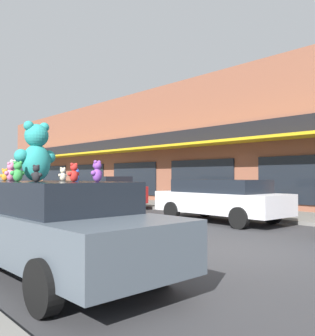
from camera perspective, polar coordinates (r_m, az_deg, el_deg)
ground_plane at (r=8.12m, az=11.35°, el=-12.32°), size 260.00×260.00×0.00m
storefront_row at (r=28.82m, az=8.24°, el=2.47°), size 16.20×39.67×6.80m
plush_art_car at (r=6.15m, az=-15.58°, el=-8.42°), size 2.07×4.79×1.48m
teddy_bear_giant at (r=6.41m, az=-18.00°, el=2.24°), size 0.72×0.46×0.97m
teddy_bear_green at (r=6.13m, az=-20.53°, el=-0.53°), size 0.24×0.15×0.32m
teddy_bear_white at (r=6.96m, az=-21.15°, el=-0.40°), size 0.25×0.25×0.37m
teddy_bear_blue at (r=6.44m, az=-12.22°, el=-1.04°), size 0.14×0.15×0.22m
teddy_bear_black at (r=5.66m, az=-18.00°, el=-0.83°), size 0.15×0.19×0.25m
teddy_bear_red at (r=5.80m, az=-12.63°, el=-0.70°), size 0.22×0.14×0.29m
teddy_bear_cream at (r=6.58m, az=-14.25°, el=-0.95°), size 0.18×0.11×0.24m
teddy_bear_orange at (r=7.03m, az=-22.27°, el=-0.99°), size 0.17×0.11×0.22m
teddy_bear_pink at (r=6.81m, az=-21.45°, el=-0.56°), size 0.24×0.18×0.32m
teddy_bear_purple at (r=5.49m, az=-9.19°, el=-0.54°), size 0.24×0.17×0.32m
parked_car_far_center at (r=12.89m, az=9.48°, el=-4.60°), size 1.95×4.68×1.44m
parked_car_far_right at (r=18.24m, az=-7.98°, el=-3.54°), size 1.88×4.48×1.54m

